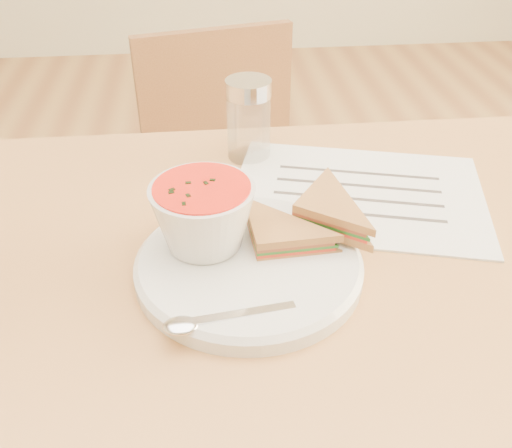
{
  "coord_description": "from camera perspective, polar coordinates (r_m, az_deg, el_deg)",
  "views": [
    {
      "loc": [
        -0.06,
        -0.49,
        1.16
      ],
      "look_at": [
        -0.0,
        0.01,
        0.8
      ],
      "focal_mm": 40.0,
      "sensor_mm": 36.0,
      "label": 1
    }
  ],
  "objects": [
    {
      "name": "spoon",
      "position": [
        0.55,
        -2.31,
        -9.19
      ],
      "size": [
        0.17,
        0.06,
        0.01
      ],
      "primitive_type": null,
      "rotation": [
        0.0,
        0.0,
        0.15
      ],
      "color": "silver",
      "rests_on": "plate"
    },
    {
      "name": "chair_far",
      "position": [
        1.32,
        -1.66,
        0.06
      ],
      "size": [
        0.43,
        0.43,
        0.8
      ],
      "primitive_type": null,
      "rotation": [
        0.0,
        0.0,
        3.38
      ],
      "color": "brown",
      "rests_on": "floor"
    },
    {
      "name": "paper_menu",
      "position": [
        0.78,
        10.13,
        3.07
      ],
      "size": [
        0.38,
        0.32,
        0.0
      ],
      "primitive_type": null,
      "rotation": [
        0.0,
        0.0,
        -0.26
      ],
      "color": "white",
      "rests_on": "dining_table"
    },
    {
      "name": "plate",
      "position": [
        0.63,
        -0.72,
        -4.23
      ],
      "size": [
        0.26,
        0.26,
        0.02
      ],
      "primitive_type": null,
      "rotation": [
        0.0,
        0.0,
        0.05
      ],
      "color": "silver",
      "rests_on": "dining_table"
    },
    {
      "name": "sandwich_half_b",
      "position": [
        0.65,
        3.6,
        0.77
      ],
      "size": [
        0.14,
        0.14,
        0.03
      ],
      "primitive_type": null,
      "rotation": [
        0.0,
        0.0,
        -0.62
      ],
      "color": "#A9653B",
      "rests_on": "plate"
    },
    {
      "name": "condiment_shaker",
      "position": [
        0.83,
        -0.74,
        10.41
      ],
      "size": [
        0.08,
        0.08,
        0.12
      ],
      "primitive_type": null,
      "rotation": [
        0.0,
        0.0,
        -0.3
      ],
      "color": "silver",
      "rests_on": "dining_table"
    },
    {
      "name": "soup_bowl",
      "position": [
        0.62,
        -5.26,
        0.53
      ],
      "size": [
        0.12,
        0.12,
        0.08
      ],
      "primitive_type": null,
      "rotation": [
        0.0,
        0.0,
        0.03
      ],
      "color": "silver",
      "rests_on": "plate"
    },
    {
      "name": "sandwich_half_a",
      "position": [
        0.61,
        0.1,
        -3.14
      ],
      "size": [
        0.1,
        0.1,
        0.03
      ],
      "primitive_type": null,
      "rotation": [
        0.0,
        0.0,
        0.06
      ],
      "color": "#A9653B",
      "rests_on": "plate"
    }
  ]
}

